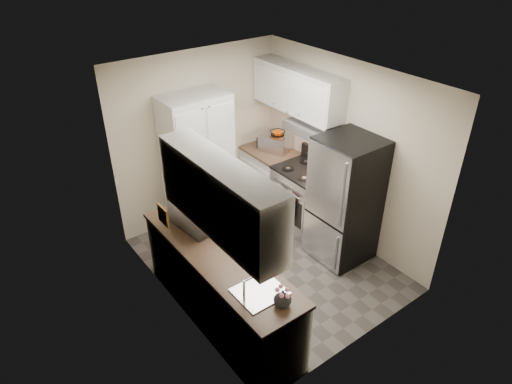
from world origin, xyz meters
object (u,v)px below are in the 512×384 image
(electric_range, at_px, (304,197))
(refrigerator, at_px, (345,200))
(microwave, at_px, (196,214))
(toaster_oven, at_px, (276,142))
(wine_bottle, at_px, (184,211))
(pantry_cabinet, at_px, (198,164))

(electric_range, bearing_deg, refrigerator, -92.48)
(refrigerator, distance_m, microwave, 1.94)
(electric_range, bearing_deg, toaster_oven, 84.23)
(wine_bottle, bearing_deg, pantry_cabinet, 52.11)
(microwave, xyz_separation_m, toaster_oven, (1.96, 1.01, -0.03))
(refrigerator, relative_size, toaster_oven, 3.95)
(toaster_oven, bearing_deg, wine_bottle, 179.81)
(pantry_cabinet, relative_size, electric_range, 1.77)
(refrigerator, bearing_deg, electric_range, 87.52)
(pantry_cabinet, xyz_separation_m, electric_range, (1.17, -0.93, -0.52))
(electric_range, height_order, microwave, microwave)
(toaster_oven, bearing_deg, microwave, -175.18)
(microwave, distance_m, wine_bottle, 0.19)
(refrigerator, bearing_deg, pantry_cabinet, 123.46)
(refrigerator, xyz_separation_m, toaster_oven, (0.11, 1.56, 0.19))
(wine_bottle, bearing_deg, refrigerator, -21.23)
(wine_bottle, relative_size, toaster_oven, 0.60)
(microwave, relative_size, wine_bottle, 2.18)
(pantry_cabinet, distance_m, toaster_oven, 1.26)
(pantry_cabinet, distance_m, refrigerator, 2.07)
(refrigerator, bearing_deg, microwave, 163.28)
(electric_range, xyz_separation_m, toaster_oven, (0.08, 0.76, 0.57))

